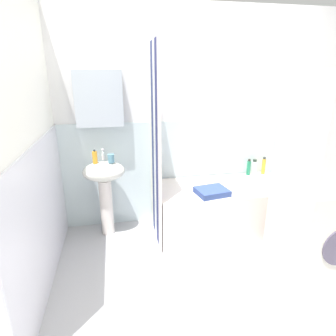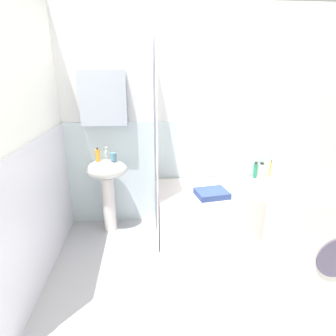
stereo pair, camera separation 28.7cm
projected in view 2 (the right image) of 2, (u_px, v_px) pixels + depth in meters
ground_plane at (226, 289)px, 2.40m from camera, size 4.80×5.60×0.04m
wall_back_tiled at (196, 126)px, 3.21m from camera, size 3.60×0.18×2.40m
wall_left_tiled at (28, 153)px, 2.23m from camera, size 0.07×1.81×2.40m
sink at (107, 180)px, 3.08m from camera, size 0.44×0.34×0.83m
faucet at (106, 153)px, 3.07m from camera, size 0.03×0.12×0.12m
soap_dispenser at (98, 155)px, 2.98m from camera, size 0.05×0.05×0.15m
toothbrush_cup at (113, 157)px, 2.99m from camera, size 0.07×0.07×0.09m
bathtub at (224, 210)px, 3.14m from camera, size 1.46×0.69×0.53m
shower_curtain at (156, 148)px, 2.85m from camera, size 0.01×0.69×2.00m
body_wash_bottle at (272, 169)px, 3.34m from camera, size 0.04×0.04×0.21m
lotion_bottle at (261, 170)px, 3.35m from camera, size 0.07×0.07×0.19m
shampoo_bottle at (255, 170)px, 3.33m from camera, size 0.04×0.04×0.20m
towel_folded at (212, 193)px, 2.85m from camera, size 0.35×0.31×0.06m
washer_dryer_stack at (323, 190)px, 2.15m from camera, size 0.58×0.59×1.74m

